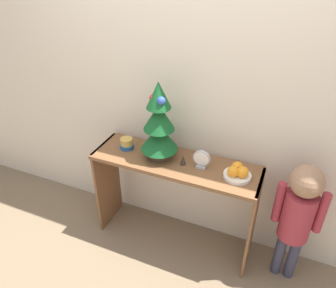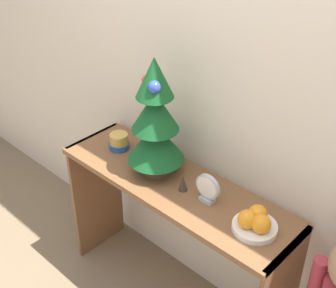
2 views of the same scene
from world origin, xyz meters
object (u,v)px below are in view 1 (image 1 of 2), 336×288
fruit_bowl (238,172)px  figurine (183,160)px  desk_clock (202,159)px  mini_tree (159,124)px  child_figure (299,211)px  singing_bowl (127,144)px

fruit_bowl → figurine: 0.39m
desk_clock → figurine: size_ratio=1.82×
fruit_bowl → figurine: bearing=-179.3°
mini_tree → figurine: mini_tree is taller
figurine → child_figure: 0.85m
singing_bowl → figurine: bearing=-4.1°
desk_clock → figurine: bearing=-174.4°
mini_tree → figurine: 0.31m
fruit_bowl → desk_clock: 0.26m
fruit_bowl → mini_tree: bearing=178.6°
mini_tree → child_figure: (1.02, -0.01, -0.44)m
mini_tree → fruit_bowl: bearing=-1.4°
child_figure → fruit_bowl: bearing=-179.6°
mini_tree → child_figure: 1.11m
mini_tree → child_figure: mini_tree is taller
fruit_bowl → figurine: size_ratio=2.42×
desk_clock → child_figure: bearing=-0.4°
figurine → child_figure: child_figure is taller
mini_tree → fruit_bowl: mini_tree is taller
mini_tree → figurine: bearing=-5.6°
singing_bowl → desk_clock: (0.61, -0.02, 0.03)m
fruit_bowl → singing_bowl: bearing=178.1°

